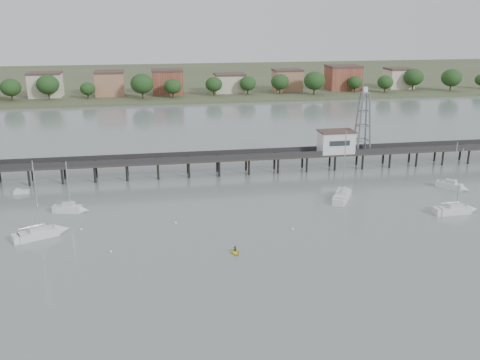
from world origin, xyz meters
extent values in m
plane|color=slate|center=(0.00, 0.00, 0.00)|extent=(500.00, 500.00, 0.00)
cube|color=#2D2823|center=(0.00, 60.00, 3.75)|extent=(150.00, 5.00, 0.50)
cube|color=#333335|center=(0.00, 57.60, 4.55)|extent=(150.00, 0.12, 1.10)
cube|color=#333335|center=(0.00, 62.40, 4.55)|extent=(150.00, 0.12, 1.10)
cylinder|color=black|center=(0.00, 58.10, 1.80)|extent=(0.50, 0.50, 4.40)
cylinder|color=black|center=(0.00, 61.90, 1.80)|extent=(0.50, 0.50, 4.40)
cube|color=silver|center=(25.00, 60.00, 6.50)|extent=(8.00, 5.00, 5.00)
cube|color=#4C3833|center=(25.00, 60.00, 9.15)|extent=(8.40, 5.40, 0.30)
cube|color=slate|center=(31.50, 60.00, 18.15)|extent=(1.80, 1.80, 0.30)
cube|color=silver|center=(31.50, 60.00, 18.90)|extent=(0.90, 0.90, 1.20)
cube|color=silver|center=(36.83, 27.10, 0.48)|extent=(6.07, 2.49, 1.65)
cone|color=silver|center=(40.58, 27.19, 0.48)|extent=(2.56, 2.40, 2.34)
cube|color=silver|center=(36.83, 27.10, 1.65)|extent=(2.72, 1.94, 0.75)
cylinder|color=#A5A8AA|center=(37.25, 27.11, 6.94)|extent=(0.18, 0.18, 11.27)
cylinder|color=#A5A8AA|center=(35.83, 27.07, 2.20)|extent=(3.51, 0.21, 0.12)
cube|color=silver|center=(18.83, 38.10, 0.48)|extent=(5.74, 7.19, 1.65)
cone|color=silver|center=(21.00, 41.76, 0.48)|extent=(3.72, 3.78, 2.64)
cube|color=silver|center=(18.83, 38.10, 1.65)|extent=(3.36, 3.68, 0.75)
cylinder|color=#A5A8AA|center=(19.07, 38.51, 7.67)|extent=(0.18, 0.18, 12.74)
cylinder|color=#A5A8AA|center=(18.26, 37.13, 2.20)|extent=(2.12, 3.47, 0.12)
cube|color=silver|center=(-34.62, 39.93, 0.48)|extent=(4.93, 2.78, 1.65)
cone|color=silver|center=(-31.78, 39.29, 0.47)|extent=(2.29, 2.19, 1.81)
cube|color=silver|center=(-34.62, 39.93, 1.65)|extent=(2.33, 1.86, 0.75)
cylinder|color=#A5A8AA|center=(-34.30, 39.86, 5.66)|extent=(0.18, 0.18, 8.72)
cylinder|color=#A5A8AA|center=(-35.37, 40.10, 2.20)|extent=(2.67, 0.71, 0.12)
cube|color=silver|center=(-38.15, 28.52, 0.48)|extent=(6.85, 5.03, 1.65)
cone|color=silver|center=(-34.55, 30.26, 0.48)|extent=(3.49, 3.41, 2.49)
cube|color=silver|center=(-38.15, 28.52, 1.65)|extent=(3.43, 3.03, 0.75)
cylinder|color=#A5A8AA|center=(-37.75, 28.71, 7.31)|extent=(0.18, 0.18, 12.02)
cylinder|color=#A5A8AA|center=(-39.12, 28.05, 2.20)|extent=(3.42, 1.73, 0.12)
cube|color=silver|center=(44.21, 40.73, 0.48)|extent=(4.55, 4.83, 1.65)
cone|color=silver|center=(46.17, 38.47, 0.47)|extent=(2.71, 2.73, 1.86)
cube|color=silver|center=(44.21, 40.73, 1.65)|extent=(2.52, 2.58, 0.75)
cylinder|color=#A5A8AA|center=(44.43, 40.48, 5.79)|extent=(0.18, 0.18, 8.97)
cylinder|color=#A5A8AA|center=(43.69, 41.33, 2.20)|extent=(1.92, 2.18, 0.12)
cube|color=silver|center=(-45.85, 53.07, 0.30)|extent=(3.11, 1.34, 0.86)
cube|color=silver|center=(-46.54, 53.08, 0.82)|extent=(1.05, 1.05, 0.52)
imported|color=yellow|center=(-6.52, 16.90, 0.00)|extent=(1.77, 0.74, 2.40)
imported|color=black|center=(-6.52, 16.90, 0.00)|extent=(0.57, 1.11, 0.25)
ellipsoid|color=beige|center=(-15.08, 30.98, 0.08)|extent=(0.56, 0.56, 0.39)
ellipsoid|color=beige|center=(-31.43, 30.74, 0.08)|extent=(0.56, 0.56, 0.39)
ellipsoid|color=beige|center=(4.85, 24.55, 0.08)|extent=(0.56, 0.56, 0.39)
ellipsoid|color=beige|center=(-25.82, 20.65, 0.08)|extent=(0.56, 0.56, 0.39)
cube|color=#475133|center=(0.00, 245.00, 0.50)|extent=(500.00, 170.00, 1.40)
cube|color=brown|center=(-62.00, 183.00, 5.70)|extent=(13.00, 10.50, 9.00)
cube|color=brown|center=(-35.00, 183.00, 5.70)|extent=(13.00, 10.50, 9.00)
cube|color=brown|center=(-10.00, 183.00, 5.70)|extent=(13.00, 10.50, 9.00)
cube|color=brown|center=(18.00, 183.00, 5.70)|extent=(13.00, 10.50, 9.00)
cube|color=brown|center=(45.00, 183.00, 5.70)|extent=(13.00, 10.50, 9.00)
cube|color=brown|center=(72.00, 183.00, 5.70)|extent=(13.00, 10.50, 9.00)
cube|color=brown|center=(100.00, 183.00, 5.70)|extent=(13.00, 10.50, 9.00)
ellipsoid|color=#193C18|center=(0.00, 171.00, 6.00)|extent=(8.00, 8.00, 6.80)
ellipsoid|color=#193C18|center=(120.00, 171.00, 6.00)|extent=(8.00, 8.00, 6.80)
camera|label=1|loc=(-18.73, -58.78, 36.23)|focal=40.00mm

